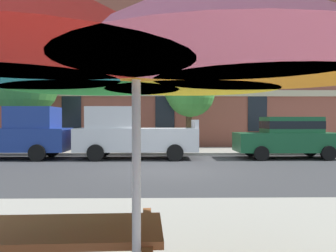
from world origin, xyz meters
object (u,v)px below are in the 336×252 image
object	(u,v)px
pickup_blue	(13,135)
sedan_green	(288,136)
street_tree_left	(23,79)
street_tree_middle	(188,92)
pickup_white	(131,135)
patio_umbrella	(136,47)

from	to	relation	value
pickup_blue	sedan_green	xyz separation A→B (m)	(11.72, -0.00, -0.08)
street_tree_left	street_tree_middle	bearing A→B (deg)	-0.76
pickup_blue	pickup_white	size ratio (longest dim) A/B	1.00
sedan_green	patio_umbrella	distance (m)	13.94
pickup_blue	pickup_white	bearing A→B (deg)	0.00
street_tree_left	street_tree_middle	size ratio (longest dim) A/B	1.30
street_tree_left	sedan_green	bearing A→B (deg)	-12.54
pickup_blue	sedan_green	size ratio (longest dim) A/B	1.16
street_tree_left	patio_umbrella	world-z (taller)	street_tree_left
sedan_green	street_tree_left	size ratio (longest dim) A/B	0.80
pickup_white	sedan_green	size ratio (longest dim) A/B	1.16
pickup_blue	street_tree_left	xyz separation A→B (m)	(-0.65, 2.75, 2.67)
pickup_blue	pickup_white	world-z (taller)	same
pickup_white	patio_umbrella	distance (m)	12.79
pickup_white	street_tree_left	bearing A→B (deg)	154.01
sedan_green	patio_umbrella	size ratio (longest dim) A/B	1.36
street_tree_middle	street_tree_left	bearing A→B (deg)	179.24
street_tree_left	pickup_blue	bearing A→B (deg)	-76.65
street_tree_left	patio_umbrella	xyz separation A→B (m)	(6.75, -15.45, -1.59)
pickup_blue	sedan_green	world-z (taller)	pickup_blue
pickup_blue	pickup_white	distance (m)	4.99
sedan_green	street_tree_middle	world-z (taller)	street_tree_middle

